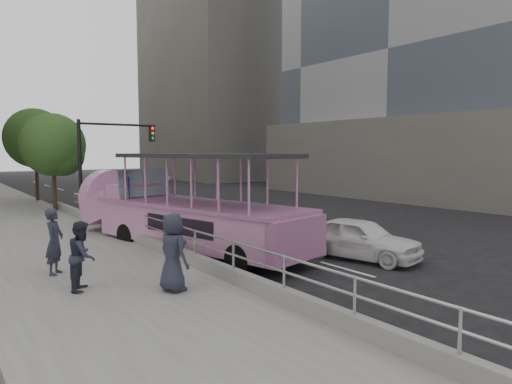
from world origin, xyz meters
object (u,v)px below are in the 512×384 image
(pedestrian_near, at_px, (54,241))
(parking_sign, at_px, (128,201))
(pedestrian_far, at_px, (173,252))
(car, at_px, (360,238))
(street_tree_near, at_px, (55,147))
(street_tree_far, at_px, (37,141))
(duck_boat, at_px, (179,214))
(traffic_signal, at_px, (103,153))
(pedestrian_mid, at_px, (82,255))

(pedestrian_near, xyz_separation_m, parking_sign, (3.57, 4.18, 0.47))
(pedestrian_far, bearing_deg, car, -94.95)
(pedestrian_near, xyz_separation_m, street_tree_near, (3.27, 14.45, 2.63))
(street_tree_far, bearing_deg, duck_boat, -86.02)
(traffic_signal, xyz_separation_m, street_tree_far, (-1.40, 9.43, 0.81))
(pedestrian_near, height_order, pedestrian_mid, pedestrian_near)
(street_tree_near, bearing_deg, street_tree_far, 88.09)
(car, xyz_separation_m, pedestrian_far, (-7.02, -0.41, 0.54))
(pedestrian_mid, bearing_deg, street_tree_near, 17.27)
(pedestrian_near, height_order, parking_sign, parking_sign)
(pedestrian_mid, distance_m, traffic_signal, 13.88)
(car, bearing_deg, traffic_signal, 92.43)
(duck_boat, distance_m, pedestrian_far, 6.03)
(car, distance_m, pedestrian_mid, 8.79)
(pedestrian_far, distance_m, traffic_signal, 14.70)
(pedestrian_near, distance_m, pedestrian_far, 3.73)
(pedestrian_far, relative_size, traffic_signal, 0.36)
(duck_boat, xyz_separation_m, street_tree_near, (-1.47, 12.32, 2.51))
(duck_boat, height_order, car, duck_boat)
(duck_boat, relative_size, parking_sign, 4.13)
(duck_boat, xyz_separation_m, car, (4.21, -4.92, -0.61))
(car, distance_m, street_tree_far, 24.15)
(car, height_order, traffic_signal, traffic_signal)
(pedestrian_far, bearing_deg, parking_sign, -20.86)
(street_tree_near, distance_m, street_tree_far, 6.02)
(pedestrian_near, height_order, pedestrian_far, pedestrian_far)
(parking_sign, xyz_separation_m, street_tree_far, (-0.10, 16.28, 2.64))
(car, height_order, pedestrian_far, pedestrian_far)
(traffic_signal, height_order, street_tree_near, street_tree_near)
(pedestrian_mid, relative_size, street_tree_far, 0.26)
(duck_boat, distance_m, street_tree_far, 18.60)
(pedestrian_mid, height_order, street_tree_near, street_tree_near)
(pedestrian_mid, bearing_deg, duck_boat, -20.80)
(car, xyz_separation_m, parking_sign, (-5.38, 6.96, 0.97))
(parking_sign, distance_m, street_tree_far, 16.49)
(street_tree_near, bearing_deg, duck_boat, -83.18)
(pedestrian_mid, distance_m, street_tree_far, 22.75)
(pedestrian_near, bearing_deg, pedestrian_far, -114.56)
(pedestrian_far, bearing_deg, street_tree_near, -12.63)
(pedestrian_far, distance_m, street_tree_far, 23.90)
(duck_boat, height_order, street_tree_near, street_tree_near)
(pedestrian_far, relative_size, street_tree_near, 0.32)
(pedestrian_mid, height_order, parking_sign, parking_sign)
(parking_sign, xyz_separation_m, traffic_signal, (1.29, 6.85, 1.83))
(pedestrian_near, distance_m, street_tree_near, 15.05)
(car, bearing_deg, pedestrian_mid, 159.75)
(traffic_signal, distance_m, street_tree_far, 9.57)
(duck_boat, relative_size, pedestrian_mid, 6.57)
(parking_sign, height_order, street_tree_far, street_tree_far)
(duck_boat, distance_m, pedestrian_mid, 6.02)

